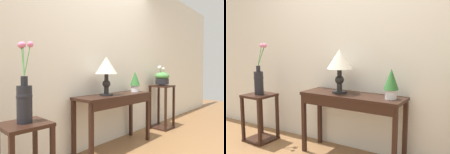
% 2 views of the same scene
% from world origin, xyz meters
% --- Properties ---
extents(back_wall_with_art, '(9.00, 0.10, 2.80)m').
position_xyz_m(back_wall_with_art, '(0.00, 1.31, 1.40)').
color(back_wall_with_art, silver).
rests_on(back_wall_with_art, ground).
extents(console_table, '(1.22, 0.40, 0.75)m').
position_xyz_m(console_table, '(0.13, 1.00, 0.64)').
color(console_table, black).
rests_on(console_table, ground).
extents(table_lamp, '(0.30, 0.30, 0.51)m').
position_xyz_m(table_lamp, '(-0.04, 1.02, 1.12)').
color(table_lamp, black).
rests_on(table_lamp, console_table).
extents(potted_plant_on_console, '(0.16, 0.16, 0.32)m').
position_xyz_m(potted_plant_on_console, '(0.59, 1.02, 0.93)').
color(potted_plant_on_console, silver).
rests_on(potted_plant_on_console, console_table).
extents(flower_vase_tall_left, '(0.15, 0.20, 0.68)m').
position_xyz_m(flower_vase_tall_left, '(-1.19, 0.84, 0.86)').
color(flower_vase_tall_left, black).
rests_on(flower_vase_tall_left, pedestal_stand_left).
extents(pedestal_stand_right, '(0.36, 0.36, 0.82)m').
position_xyz_m(pedestal_stand_right, '(1.45, 1.02, 0.41)').
color(pedestal_stand_right, black).
rests_on(pedestal_stand_right, ground).
extents(planter_bowl_wide_right, '(0.27, 0.27, 0.37)m').
position_xyz_m(planter_bowl_wide_right, '(1.45, 1.02, 0.95)').
color(planter_bowl_wide_right, black).
rests_on(planter_bowl_wide_right, pedestal_stand_right).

